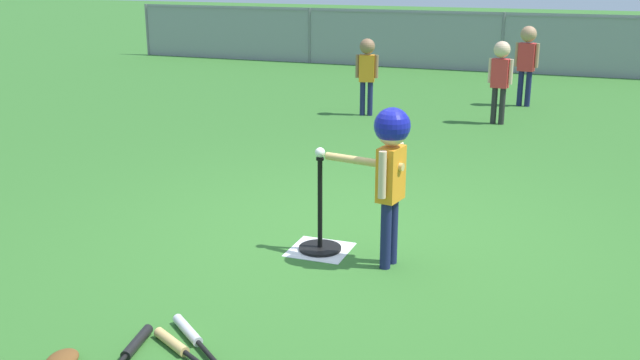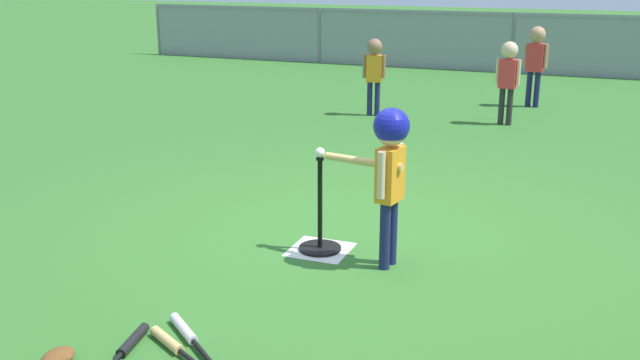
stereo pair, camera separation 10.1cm
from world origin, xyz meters
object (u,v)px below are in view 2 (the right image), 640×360
(batting_tee, at_px, (320,235))
(fielder_deep_left, at_px, (508,72))
(baseball_on_tee, at_px, (320,152))
(spare_bat_black, at_px, (128,346))
(glove_near_bats, at_px, (58,358))
(batter_child, at_px, (390,155))
(spare_bat_wood, at_px, (172,345))
(fielder_near_right, at_px, (536,56))
(fielder_deep_center, at_px, (374,67))
(spare_bat_silver, at_px, (188,334))

(batting_tee, bearing_deg, fielder_deep_left, 82.32)
(baseball_on_tee, bearing_deg, spare_bat_black, -104.31)
(baseball_on_tee, height_order, glove_near_bats, baseball_on_tee)
(batter_child, relative_size, spare_bat_wood, 2.05)
(baseball_on_tee, height_order, spare_bat_wood, baseball_on_tee)
(fielder_near_right, bearing_deg, glove_near_bats, -100.76)
(spare_bat_black, distance_m, glove_near_bats, 0.37)
(fielder_deep_center, bearing_deg, batting_tee, -77.05)
(fielder_near_right, bearing_deg, fielder_deep_center, -143.64)
(baseball_on_tee, xyz_separation_m, glove_near_bats, (-0.72, -2.02, -0.72))
(spare_bat_wood, distance_m, glove_near_bats, 0.61)
(baseball_on_tee, height_order, spare_bat_silver, baseball_on_tee)
(glove_near_bats, bearing_deg, fielder_near_right, 79.24)
(fielder_deep_left, bearing_deg, batter_child, -91.39)
(fielder_deep_left, distance_m, fielder_near_right, 1.43)
(spare_bat_black, bearing_deg, batter_child, 59.11)
(fielder_deep_left, xyz_separation_m, fielder_near_right, (0.20, 1.41, 0.06))
(baseball_on_tee, height_order, fielder_near_right, fielder_near_right)
(spare_bat_wood, height_order, spare_bat_black, same)
(batter_child, xyz_separation_m, fielder_deep_center, (-1.68, 5.02, -0.13))
(batting_tee, xyz_separation_m, spare_bat_wood, (-0.23, -1.67, -0.09))
(baseball_on_tee, xyz_separation_m, spare_bat_wood, (-0.23, -1.67, -0.73))
(fielder_deep_center, bearing_deg, spare_bat_wood, -82.20)
(batting_tee, xyz_separation_m, glove_near_bats, (-0.72, -2.02, -0.08))
(batter_child, distance_m, fielder_deep_center, 5.30)
(spare_bat_silver, xyz_separation_m, glove_near_bats, (-0.51, -0.49, 0.01))
(batter_child, xyz_separation_m, spare_bat_black, (-1.00, -1.68, -0.78))
(fielder_deep_left, xyz_separation_m, spare_bat_silver, (-0.89, -6.52, -0.67))
(batting_tee, bearing_deg, spare_bat_silver, -98.00)
(fielder_deep_center, distance_m, glove_near_bats, 6.99)
(fielder_deep_left, distance_m, spare_bat_wood, 6.76)
(fielder_deep_left, relative_size, spare_bat_black, 1.72)
(glove_near_bats, bearing_deg, spare_bat_black, 42.63)
(fielder_deep_center, height_order, spare_bat_wood, fielder_deep_center)
(glove_near_bats, bearing_deg, fielder_deep_left, 78.74)
(batting_tee, distance_m, batter_child, 0.89)
(batter_child, bearing_deg, spare_bat_black, -120.89)
(baseball_on_tee, relative_size, spare_bat_wood, 0.13)
(spare_bat_wood, distance_m, spare_bat_black, 0.25)
(batter_child, xyz_separation_m, spare_bat_silver, (-0.77, -1.43, -0.78))
(spare_bat_wood, bearing_deg, baseball_on_tee, 82.21)
(baseball_on_tee, xyz_separation_m, spare_bat_silver, (-0.22, -1.53, -0.73))
(batting_tee, xyz_separation_m, batter_child, (0.55, -0.10, 0.70))
(batter_child, height_order, fielder_deep_center, batter_child)
(batting_tee, bearing_deg, batter_child, -10.23)
(batting_tee, bearing_deg, fielder_near_right, 82.20)
(batter_child, relative_size, fielder_near_right, 0.97)
(fielder_deep_center, bearing_deg, spare_bat_black, -84.21)
(fielder_deep_left, xyz_separation_m, fielder_deep_center, (-1.80, -0.07, -0.02))
(fielder_deep_left, bearing_deg, fielder_deep_center, -177.88)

